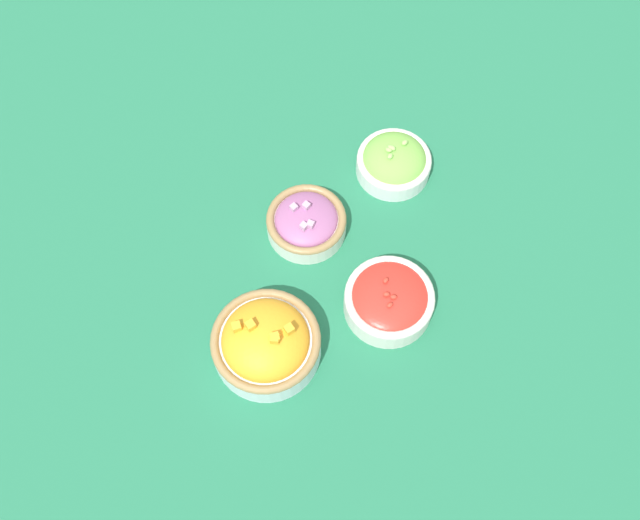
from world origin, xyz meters
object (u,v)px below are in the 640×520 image
at_px(bowl_squash, 266,342).
at_px(bowl_cherry_tomatoes, 389,300).
at_px(bowl_red_onion, 306,222).
at_px(bowl_lettuce, 394,162).

relative_size(bowl_squash, bowl_cherry_tomatoes, 1.18).
xyz_separation_m(bowl_squash, bowl_red_onion, (0.18, 0.08, -0.01)).
bearing_deg(bowl_lettuce, bowl_red_onion, 168.09).
distance_m(bowl_red_onion, bowl_cherry_tomatoes, 0.17).
relative_size(bowl_lettuce, bowl_cherry_tomatoes, 0.91).
distance_m(bowl_squash, bowl_red_onion, 0.20).
xyz_separation_m(bowl_squash, bowl_lettuce, (0.35, 0.05, -0.01)).
height_order(bowl_red_onion, bowl_lettuce, bowl_lettuce).
relative_size(bowl_red_onion, bowl_lettuce, 1.03).
bearing_deg(bowl_cherry_tomatoes, bowl_red_onion, 82.67).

